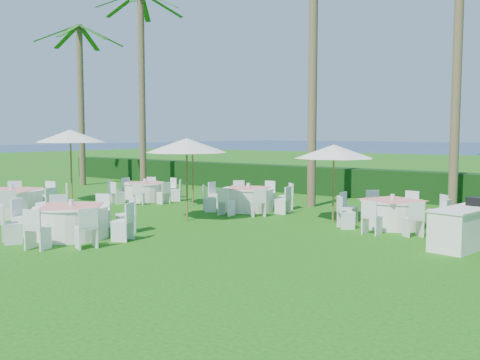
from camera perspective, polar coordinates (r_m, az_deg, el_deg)
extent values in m
plane|color=#11570E|center=(14.62, -14.57, -5.74)|extent=(120.00, 120.00, 0.00)
cube|color=black|center=(23.79, 8.84, -0.09)|extent=(34.00, 1.00, 1.20)
cylinder|color=white|center=(18.88, -23.14, -2.31)|extent=(1.91, 1.91, 0.83)
cylinder|color=white|center=(18.83, -23.19, -1.03)|extent=(1.99, 1.99, 0.03)
cube|color=#E68276|center=(18.83, -23.19, -0.95)|extent=(2.14, 2.14, 0.01)
cylinder|color=silver|center=(18.82, -23.20, -0.70)|extent=(0.13, 0.13, 0.18)
cube|color=white|center=(17.79, -19.97, -2.37)|extent=(0.55, 0.55, 0.99)
cube|color=white|center=(18.83, -18.62, -1.93)|extent=(0.64, 0.64, 0.99)
cube|color=white|center=(19.88, -19.93, -1.62)|extent=(0.55, 0.55, 0.99)
cube|color=white|center=(20.35, -22.90, -1.57)|extent=(0.64, 0.64, 0.99)
cube|color=white|center=(17.40, -23.45, -2.64)|extent=(0.64, 0.64, 0.99)
cylinder|color=white|center=(14.44, -17.50, -4.35)|extent=(1.83, 1.83, 0.79)
cylinder|color=white|center=(14.38, -17.54, -2.75)|extent=(1.90, 1.90, 0.03)
cube|color=#E68276|center=(14.38, -17.54, -2.65)|extent=(2.09, 2.09, 0.01)
cylinder|color=silver|center=(14.37, -17.55, -2.31)|extent=(0.13, 0.13, 0.17)
cube|color=white|center=(13.73, -12.43, -4.37)|extent=(0.58, 0.58, 0.95)
cube|color=white|center=(14.81, -12.11, -3.69)|extent=(0.58, 0.58, 0.95)
cube|color=white|center=(15.64, -14.73, -3.28)|extent=(0.58, 0.58, 0.95)
cube|color=white|center=(15.81, -18.68, -3.29)|extent=(0.58, 0.58, 0.95)
cube|color=white|center=(15.23, -22.08, -3.71)|extent=(0.58, 0.58, 0.95)
cube|color=white|center=(14.18, -23.15, -4.36)|extent=(0.58, 0.58, 0.95)
cube|color=white|center=(13.26, -20.79, -4.92)|extent=(0.58, 0.58, 0.95)
cube|color=white|center=(13.06, -16.09, -4.93)|extent=(0.58, 0.58, 0.95)
cylinder|color=white|center=(21.61, -10.10, -1.29)|extent=(1.59, 1.59, 0.69)
cylinder|color=white|center=(21.58, -10.11, -0.35)|extent=(1.66, 1.66, 0.03)
cube|color=#E68276|center=(21.57, -10.11, -0.29)|extent=(1.76, 1.76, 0.01)
cylinder|color=silver|center=(21.57, -10.12, -0.06)|extent=(0.11, 0.11, 0.15)
cube|color=white|center=(21.40, -6.83, -1.12)|extent=(0.54, 0.54, 0.83)
cube|color=white|center=(22.32, -7.46, -0.88)|extent=(0.44, 0.44, 0.83)
cube|color=white|center=(22.82, -9.51, -0.78)|extent=(0.54, 0.54, 0.83)
cube|color=white|center=(22.64, -11.86, -0.86)|extent=(0.44, 0.44, 0.83)
cube|color=white|center=(21.87, -13.30, -1.09)|extent=(0.54, 0.54, 0.83)
cube|color=white|center=(20.94, -12.92, -1.35)|extent=(0.44, 0.44, 0.83)
cube|color=white|center=(20.39, -10.77, -1.48)|extent=(0.54, 0.54, 0.83)
cube|color=white|center=(20.59, -8.16, -1.38)|extent=(0.44, 0.44, 0.83)
cylinder|color=white|center=(18.62, 0.89, -2.11)|extent=(1.75, 1.75, 0.76)
cylinder|color=white|center=(18.58, 0.89, -0.92)|extent=(1.82, 1.82, 0.03)
cube|color=#E68276|center=(18.58, 0.89, -0.84)|extent=(1.90, 1.90, 0.01)
cylinder|color=silver|center=(18.57, 0.89, -0.58)|extent=(0.12, 0.12, 0.16)
cube|color=white|center=(17.94, 4.60, -2.15)|extent=(0.46, 0.46, 0.91)
cube|color=white|center=(18.97, 4.91, -1.76)|extent=(0.60, 0.60, 0.91)
cube|color=white|center=(19.78, 2.97, -1.48)|extent=(0.46, 0.46, 0.91)
cube|color=white|center=(19.94, -0.01, -1.42)|extent=(0.60, 0.60, 0.91)
cube|color=white|center=(19.36, -2.55, -1.61)|extent=(0.46, 0.46, 0.91)
cube|color=white|center=(18.35, -3.27, -1.98)|extent=(0.60, 0.60, 0.91)
cube|color=white|center=(17.48, -1.47, -2.33)|extent=(0.46, 0.46, 0.91)
cube|color=white|center=(17.30, 1.93, -2.41)|extent=(0.60, 0.60, 0.91)
cylinder|color=white|center=(15.89, 15.92, -3.54)|extent=(1.74, 1.74, 0.76)
cylinder|color=white|center=(15.84, 15.95, -2.15)|extent=(1.82, 1.82, 0.03)
cube|color=#E68276|center=(15.83, 15.95, -2.06)|extent=(1.85, 1.85, 0.01)
cylinder|color=silver|center=(15.83, 15.96, -1.75)|extent=(0.12, 0.12, 0.16)
cube|color=white|center=(16.45, 20.30, -3.10)|extent=(0.60, 0.60, 0.91)
cube|color=white|center=(17.14, 17.65, -2.71)|extent=(0.43, 0.43, 0.91)
cube|color=white|center=(17.13, 14.16, -2.63)|extent=(0.60, 0.60, 0.91)
cube|color=white|center=(16.43, 11.52, -2.90)|extent=(0.43, 0.43, 0.91)
cube|color=white|center=(15.40, 11.24, -3.42)|extent=(0.60, 0.60, 0.91)
cube|color=white|center=(14.64, 13.90, -3.91)|extent=(0.43, 0.43, 0.91)
cube|color=white|center=(14.65, 17.99, -4.00)|extent=(0.60, 0.60, 0.91)
cube|color=white|center=(15.43, 20.62, -3.63)|extent=(0.43, 0.43, 0.91)
cylinder|color=brown|center=(21.81, -17.56, 1.28)|extent=(0.07, 0.07, 2.72)
cone|color=silver|center=(21.77, -17.65, 4.49)|extent=(2.64, 2.64, 0.49)
sphere|color=brown|center=(21.77, -17.66, 4.93)|extent=(0.11, 0.11, 0.11)
cylinder|color=brown|center=(16.42, -5.68, -0.14)|extent=(0.06, 0.06, 2.44)
cone|color=silver|center=(16.36, -5.72, 3.70)|extent=(2.47, 2.47, 0.44)
sphere|color=brown|center=(16.35, -5.72, 4.22)|extent=(0.10, 0.10, 0.10)
cylinder|color=brown|center=(19.89, -5.07, 0.54)|extent=(0.05, 0.05, 2.29)
cone|color=silver|center=(19.84, -5.09, 3.50)|extent=(2.29, 2.29, 0.41)
sphere|color=brown|center=(19.83, -5.09, 3.91)|extent=(0.09, 0.09, 0.09)
cylinder|color=brown|center=(16.24, 9.93, -0.57)|extent=(0.05, 0.05, 2.26)
cone|color=silver|center=(16.18, 9.98, 3.02)|extent=(2.41, 2.41, 0.41)
sphere|color=brown|center=(16.17, 9.99, 3.52)|extent=(0.09, 0.09, 0.09)
cube|color=black|center=(14.06, 23.86, -2.10)|extent=(0.41, 0.41, 0.20)
cylinder|color=brown|center=(27.13, -10.41, 9.32)|extent=(0.32, 0.32, 9.53)
cube|color=#1C5615|center=(28.17, -8.35, 17.99)|extent=(1.09, 2.15, 1.00)
cube|color=#1C5615|center=(28.84, -10.15, 17.66)|extent=(1.57, 1.91, 1.00)
cube|color=#1C5615|center=(28.49, -12.33, 17.78)|extent=(2.22, 0.58, 1.00)
cylinder|color=brown|center=(19.88, 7.80, 13.52)|extent=(0.32, 0.32, 11.29)
cylinder|color=brown|center=(20.33, 22.11, 9.99)|extent=(0.32, 0.32, 9.16)
cylinder|color=brown|center=(28.95, -16.59, 7.59)|extent=(0.32, 0.32, 8.20)
cube|color=#1C5615|center=(28.46, -15.50, 14.99)|extent=(2.21, 0.35, 1.00)
cube|color=#1C5615|center=(29.45, -14.57, 14.67)|extent=(1.40, 2.02, 1.00)
cube|color=#1C5615|center=(30.33, -15.83, 14.35)|extent=(1.28, 2.08, 1.00)
cube|color=#1C5615|center=(30.25, -17.96, 14.32)|extent=(2.21, 0.35, 1.00)
cube|color=#1C5615|center=(29.29, -18.98, 14.61)|extent=(1.40, 2.02, 1.00)
cube|color=#1C5615|center=(28.38, -17.78, 14.96)|extent=(1.28, 2.08, 1.00)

